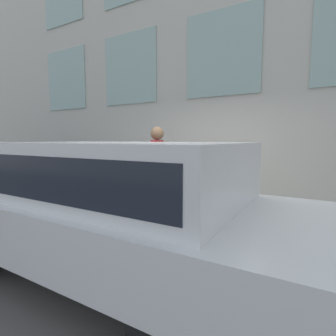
{
  "coord_description": "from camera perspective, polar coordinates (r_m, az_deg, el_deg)",
  "views": [
    {
      "loc": [
        -3.38,
        -2.01,
        1.53
      ],
      "look_at": [
        0.81,
        0.45,
        1.0
      ],
      "focal_mm": 28.0,
      "sensor_mm": 36.0,
      "label": 1
    }
  ],
  "objects": [
    {
      "name": "fire_hydrant",
      "position": [
        4.52,
        2.76,
        -5.94
      ],
      "size": [
        0.35,
        0.46,
        0.88
      ],
      "color": "#2D7260",
      "rests_on": "sidewalk"
    },
    {
      "name": "parked_truck_white_near",
      "position": [
        2.97,
        -12.54,
        -6.54
      ],
      "size": [
        1.83,
        4.4,
        1.5
      ],
      "color": "black",
      "rests_on": "ground_plane"
    },
    {
      "name": "sidewalk",
      "position": [
        5.23,
        6.62,
        -10.12
      ],
      "size": [
        2.43,
        60.0,
        0.12
      ],
      "color": "gray",
      "rests_on": "ground_plane"
    },
    {
      "name": "ground_plane",
      "position": [
        4.22,
        -0.32,
        -15.0
      ],
      "size": [
        80.0,
        80.0,
        0.0
      ],
      "primitive_type": "plane",
      "color": "#514F4C"
    },
    {
      "name": "person",
      "position": [
        5.32,
        -2.34,
        1.82
      ],
      "size": [
        0.4,
        0.27,
        1.66
      ],
      "rotation": [
        0.0,
        0.0,
        3.14
      ],
      "color": "#726651",
      "rests_on": "sidewalk"
    }
  ]
}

